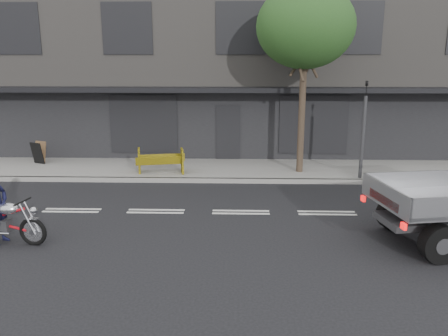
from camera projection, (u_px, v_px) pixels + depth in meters
ground at (241, 212)px, 12.24m from camera, size 80.00×80.00×0.00m
sidewalk at (240, 170)px, 16.79m from camera, size 32.00×3.20×0.15m
kerb at (240, 181)px, 15.24m from camera, size 32.00×0.20×0.15m
building_main at (240, 64)px, 22.28m from camera, size 26.00×10.00×8.00m
street_tree at (305, 27)px, 15.01m from camera, size 3.40×3.40×6.74m
traffic_light_pole at (363, 135)px, 14.98m from camera, size 0.12×0.12×3.50m
motorcycle at (5, 220)px, 10.06m from camera, size 2.07×0.60×1.07m
construction_barrier at (159, 162)px, 15.67m from camera, size 1.79×1.01×0.95m
sandwich_board at (37, 153)px, 17.32m from camera, size 0.65×0.56×0.87m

